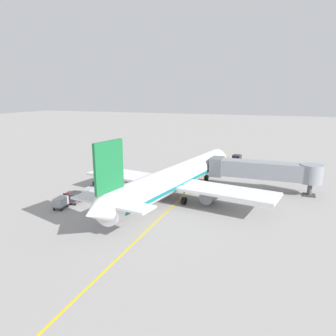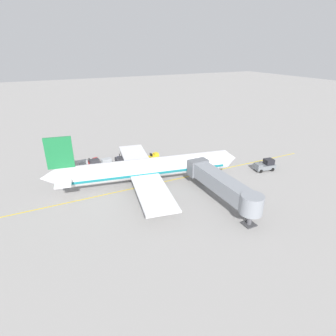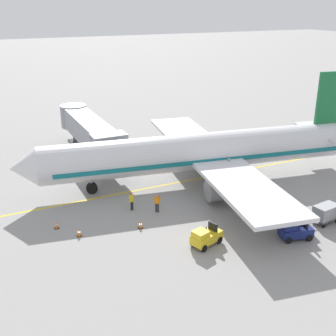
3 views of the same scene
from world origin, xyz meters
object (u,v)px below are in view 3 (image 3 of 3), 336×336
Objects in this scene: baggage_cart_second_in_train at (326,212)px; safety_cone_nose_right at (56,225)px; ground_crew_wing_walker at (157,202)px; ground_crew_loader at (132,200)px; baggage_tug_lead at (295,231)px; baggage_tug_trailing at (206,237)px; safety_cone_wing_tip at (79,233)px; parked_airliner at (204,152)px; safety_cone_nose_left at (140,225)px; baggage_cart_front at (294,218)px; jet_bridge at (89,130)px.

safety_cone_nose_right is (8.74, 20.59, -0.66)m from baggage_cart_second_in_train.
ground_crew_wing_walker is 2.30m from ground_crew_loader.
ground_crew_loader is at bearing 53.92° from ground_crew_wing_walker.
baggage_tug_lead is 0.99× the size of baggage_tug_trailing.
parked_airliner is at bearing -69.16° from safety_cone_wing_tip.
parked_airliner is 12.85m from baggage_tug_trailing.
baggage_cart_second_in_train is 14.28m from ground_crew_wing_walker.
baggage_cart_second_in_train is 5.02× the size of safety_cone_nose_left.
parked_airliner is 15.81m from safety_cone_wing_tip.
baggage_tug_trailing is at bearing 83.94° from baggage_cart_front.
jet_bridge reaches higher than ground_crew_wing_walker.
ground_crew_wing_walker reaches higher than safety_cone_nose_left.
baggage_tug_trailing is at bearing -123.18° from safety_cone_wing_tip.
baggage_tug_lead reaches higher than baggage_cart_front.
safety_cone_nose_left is (4.57, 3.51, -0.42)m from baggage_tug_trailing.
baggage_tug_trailing is 5.78m from safety_cone_nose_left.
safety_cone_nose_right is (9.72, 16.45, -0.42)m from baggage_tug_lead.
baggage_cart_front reaches higher than safety_cone_nose_right.
jet_bridge is 5.82× the size of baggage_cart_second_in_train.
jet_bridge is 6.36× the size of baggage_tug_lead.
safety_cone_nose_left is (-6.43, 9.67, -2.90)m from parked_airliner.
baggage_cart_second_in_train is 1.75× the size of ground_crew_wing_walker.
safety_cone_wing_tip is (-2.49, 5.44, -0.66)m from ground_crew_loader.
ground_crew_wing_walker is at bearing -81.16° from safety_cone_wing_tip.
safety_cone_nose_right is at bearing 67.00° from baggage_cart_second_in_train.
safety_cone_nose_left is (-2.04, 2.44, -0.66)m from ground_crew_wing_walker.
ground_crew_loader reaches higher than baggage_cart_second_in_train.
safety_cone_nose_right is (8.33, 17.53, -0.66)m from baggage_cart_front.
baggage_cart_second_in_train is (-1.24, -10.87, 0.24)m from baggage_tug_trailing.
baggage_cart_front is (1.39, -1.09, 0.24)m from baggage_tug_lead.
baggage_tug_lead is 0.92× the size of baggage_cart_second_in_train.
safety_cone_nose_left is at bearing 37.54° from baggage_tug_trailing.
ground_crew_wing_walker is 3.25m from safety_cone_nose_left.
baggage_cart_second_in_train reaches higher than safety_cone_nose_left.
baggage_cart_second_in_train is 16.58m from ground_crew_loader.
baggage_tug_trailing is at bearing -159.80° from ground_crew_loader.
parked_airliner is 2.16× the size of jet_bridge.
parked_airliner reaches higher than baggage_cart_front.
safety_cone_nose_right is (-15.44, 7.29, -3.17)m from jet_bridge.
baggage_tug_lead is 4.60× the size of safety_cone_nose_right.
ground_crew_loader is at bearing 178.13° from jet_bridge.
baggage_tug_trailing is (-11.00, 6.16, -2.47)m from parked_airliner.
parked_airliner is 8.75m from ground_crew_wing_walker.
baggage_cart_second_in_train is at bearing -151.17° from jet_bridge.
safety_cone_wing_tip is (-17.47, 5.93, -3.17)m from jet_bridge.
ground_crew_loader reaches higher than safety_cone_nose_right.
baggage_tug_lead reaches higher than safety_cone_wing_tip.
baggage_cart_second_in_train is 5.02× the size of safety_cone_wing_tip.
safety_cone_nose_right is (0.89, 8.66, -0.66)m from ground_crew_wing_walker.
baggage_tug_lead is 4.60× the size of safety_cone_nose_left.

